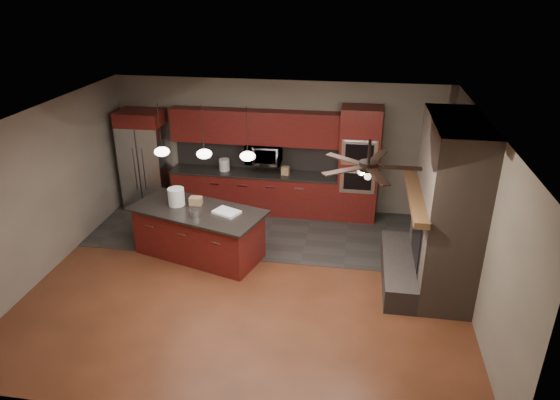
% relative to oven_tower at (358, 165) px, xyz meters
% --- Properties ---
extents(ground, '(7.00, 7.00, 0.00)m').
position_rel_oven_tower_xyz_m(ground, '(-1.70, -2.69, -1.19)').
color(ground, brown).
rests_on(ground, ground).
extents(ceiling, '(7.00, 6.00, 0.02)m').
position_rel_oven_tower_xyz_m(ceiling, '(-1.70, -2.69, 1.61)').
color(ceiling, white).
rests_on(ceiling, back_wall).
extents(back_wall, '(7.00, 0.02, 2.80)m').
position_rel_oven_tower_xyz_m(back_wall, '(-1.70, 0.31, 0.21)').
color(back_wall, gray).
rests_on(back_wall, ground).
extents(right_wall, '(0.02, 6.00, 2.80)m').
position_rel_oven_tower_xyz_m(right_wall, '(1.80, -2.69, 0.21)').
color(right_wall, gray).
rests_on(right_wall, ground).
extents(left_wall, '(0.02, 6.00, 2.80)m').
position_rel_oven_tower_xyz_m(left_wall, '(-5.20, -2.69, 0.21)').
color(left_wall, gray).
rests_on(left_wall, ground).
extents(slate_tile_patch, '(7.00, 2.40, 0.01)m').
position_rel_oven_tower_xyz_m(slate_tile_patch, '(-1.70, -0.89, -1.19)').
color(slate_tile_patch, '#312F2C').
rests_on(slate_tile_patch, ground).
extents(fireplace_column, '(1.30, 2.10, 2.80)m').
position_rel_oven_tower_xyz_m(fireplace_column, '(1.34, -2.29, 0.11)').
color(fireplace_column, brown).
rests_on(fireplace_column, ground).
extents(back_cabinetry, '(3.59, 0.64, 2.20)m').
position_rel_oven_tower_xyz_m(back_cabinetry, '(-2.18, 0.05, -0.30)').
color(back_cabinetry, '#5B1C10').
rests_on(back_cabinetry, ground).
extents(oven_tower, '(0.80, 0.63, 2.38)m').
position_rel_oven_tower_xyz_m(oven_tower, '(0.00, 0.00, 0.00)').
color(oven_tower, '#5B1C10').
rests_on(oven_tower, ground).
extents(microwave, '(0.73, 0.41, 0.50)m').
position_rel_oven_tower_xyz_m(microwave, '(-1.98, 0.06, 0.11)').
color(microwave, silver).
rests_on(microwave, back_cabinetry).
extents(refrigerator, '(0.92, 0.75, 2.15)m').
position_rel_oven_tower_xyz_m(refrigerator, '(-4.57, -0.07, -0.12)').
color(refrigerator, silver).
rests_on(refrigerator, ground).
extents(kitchen_island, '(2.60, 1.73, 0.92)m').
position_rel_oven_tower_xyz_m(kitchen_island, '(-2.79, -2.02, -0.73)').
color(kitchen_island, '#5B1C10').
rests_on(kitchen_island, ground).
extents(white_bucket, '(0.31, 0.31, 0.32)m').
position_rel_oven_tower_xyz_m(white_bucket, '(-3.21, -1.89, -0.11)').
color(white_bucket, white).
rests_on(white_bucket, kitchen_island).
extents(paint_can, '(0.17, 0.17, 0.11)m').
position_rel_oven_tower_xyz_m(paint_can, '(-2.74, -2.29, -0.21)').
color(paint_can, '#B3B2B8').
rests_on(paint_can, kitchen_island).
extents(paint_tray, '(0.53, 0.46, 0.04)m').
position_rel_oven_tower_xyz_m(paint_tray, '(-2.23, -2.09, -0.25)').
color(paint_tray, white).
rests_on(paint_tray, kitchen_island).
extents(cardboard_box, '(0.23, 0.17, 0.14)m').
position_rel_oven_tower_xyz_m(cardboard_box, '(-2.87, -1.82, -0.20)').
color(cardboard_box, '#9F7852').
rests_on(cardboard_box, kitchen_island).
extents(counter_bucket, '(0.29, 0.29, 0.25)m').
position_rel_oven_tower_xyz_m(counter_bucket, '(-2.83, 0.01, -0.17)').
color(counter_bucket, white).
rests_on(counter_bucket, back_cabinetry).
extents(counter_box, '(0.17, 0.14, 0.18)m').
position_rel_oven_tower_xyz_m(counter_box, '(-1.50, -0.04, -0.20)').
color(counter_box, tan).
rests_on(counter_box, back_cabinetry).
extents(pendant_left, '(0.26, 0.26, 0.92)m').
position_rel_oven_tower_xyz_m(pendant_left, '(-3.35, -1.99, 0.77)').
color(pendant_left, black).
rests_on(pendant_left, ceiling).
extents(pendant_center, '(0.26, 0.26, 0.92)m').
position_rel_oven_tower_xyz_m(pendant_center, '(-2.60, -1.99, 0.77)').
color(pendant_center, black).
rests_on(pendant_center, ceiling).
extents(pendant_right, '(0.26, 0.26, 0.92)m').
position_rel_oven_tower_xyz_m(pendant_right, '(-1.85, -1.99, 0.77)').
color(pendant_right, black).
rests_on(pendant_right, ceiling).
extents(ceiling_fan, '(1.27, 1.33, 0.41)m').
position_rel_oven_tower_xyz_m(ceiling_fan, '(0.10, -3.49, 1.27)').
color(ceiling_fan, black).
rests_on(ceiling_fan, ceiling).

